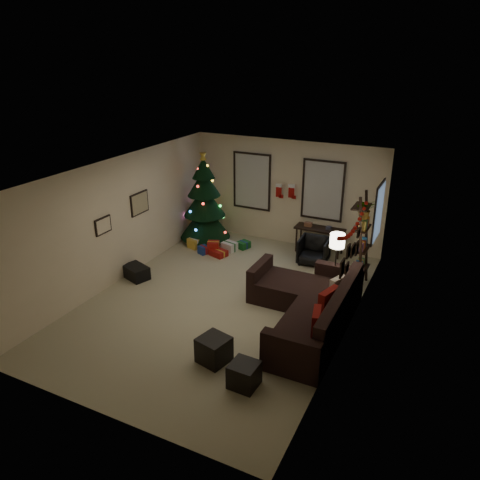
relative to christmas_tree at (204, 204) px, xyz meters
name	(u,v)px	position (x,y,z in m)	size (l,w,h in m)	color
floor	(223,302)	(1.93, -2.66, -1.01)	(7.00, 7.00, 0.00)	tan
ceiling	(220,171)	(1.93, -2.66, 1.69)	(7.00, 7.00, 0.00)	white
wall_back	(286,193)	(1.93, 0.84, 0.34)	(5.00, 5.00, 0.00)	beige
wall_front	(94,334)	(1.93, -6.16, 0.34)	(5.00, 5.00, 0.00)	beige
wall_left	(118,221)	(-0.57, -2.66, 0.34)	(7.00, 7.00, 0.00)	beige
wall_right	(351,265)	(4.43, -2.66, 0.34)	(7.00, 7.00, 0.00)	beige
window_back_left	(252,181)	(0.98, 0.81, 0.54)	(1.05, 0.06, 1.50)	#728CB2
window_back_right	(323,190)	(2.88, 0.81, 0.54)	(1.05, 0.06, 1.50)	#728CB2
window_right_wall	(379,212)	(4.40, -0.11, 0.49)	(0.06, 0.90, 1.30)	#728CB2
christmas_tree	(204,204)	(0.00, 0.00, 0.00)	(1.31, 1.31, 2.44)	black
presents	(214,245)	(0.47, -0.39, -0.90)	(1.53, 1.11, 0.30)	silver
sofa	(310,308)	(3.74, -2.63, -0.71)	(2.07, 2.99, 0.91)	black
pillow_red_a	(316,323)	(4.14, -3.57, -0.37)	(0.12, 0.45, 0.45)	maroon
pillow_red_b	(329,303)	(4.14, -2.85, -0.37)	(0.13, 0.50, 0.50)	maroon
pillow_cream	(338,287)	(4.14, -2.20, -0.38)	(0.12, 0.41, 0.41)	beige
ottoman_near	(214,350)	(2.71, -4.42, -0.79)	(0.46, 0.46, 0.44)	black
ottoman_far	(244,375)	(3.41, -4.75, -0.81)	(0.41, 0.41, 0.39)	black
desk	(320,231)	(2.95, 0.56, -0.43)	(1.22, 0.44, 0.66)	black
desk_chair	(314,251)	(3.01, -0.09, -0.69)	(0.62, 0.58, 0.64)	black
bookshelf	(362,243)	(4.23, -0.73, -0.02)	(0.30, 0.60, 2.06)	black
potted_plant	(365,206)	(4.23, -0.84, 0.82)	(0.48, 0.41, 0.53)	#4C4C4C
floor_lamp	(337,245)	(3.88, -1.48, 0.16)	(0.30, 0.30, 1.40)	black
art_map	(139,203)	(-0.55, -1.94, 0.52)	(0.04, 0.60, 0.50)	black
art_abstract	(103,226)	(-0.55, -3.16, 0.40)	(0.04, 0.45, 0.35)	black
gallery	(350,254)	(4.41, -2.74, 0.56)	(0.03, 1.25, 0.54)	black
garland	(353,225)	(4.38, -2.57, 1.03)	(0.08, 1.90, 0.30)	#A5140C
stocking_left	(279,190)	(1.79, 0.68, 0.43)	(0.20, 0.05, 0.36)	#990F0C
stocking_right	(292,191)	(2.12, 0.70, 0.45)	(0.20, 0.05, 0.36)	#990F0C
storage_bin	(136,272)	(-0.29, -2.58, -0.86)	(0.58, 0.39, 0.29)	black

